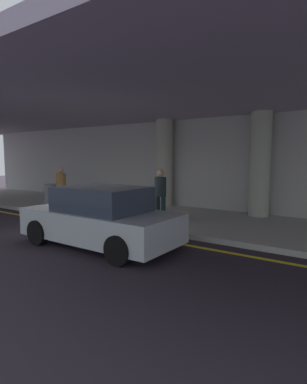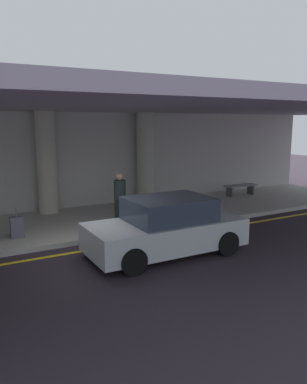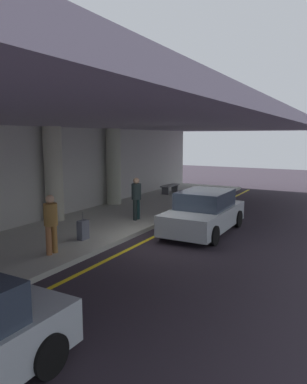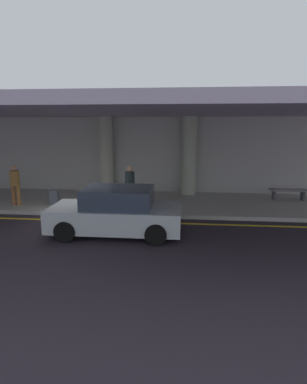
% 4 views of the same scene
% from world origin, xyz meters
% --- Properties ---
extents(ground_plane, '(60.00, 60.00, 0.00)m').
position_xyz_m(ground_plane, '(0.00, 0.00, 0.00)').
color(ground_plane, '#2B242C').
extents(sidewalk, '(26.00, 4.20, 0.15)m').
position_xyz_m(sidewalk, '(0.00, 3.10, 0.07)').
color(sidewalk, '#ABADA2').
rests_on(sidewalk, ground).
extents(lane_stripe_yellow, '(26.00, 0.14, 0.01)m').
position_xyz_m(lane_stripe_yellow, '(0.00, 0.46, 0.00)').
color(lane_stripe_yellow, yellow).
rests_on(lane_stripe_yellow, ground).
extents(support_column_far_left, '(0.70, 0.70, 3.65)m').
position_xyz_m(support_column_far_left, '(0.00, 4.78, 1.97)').
color(support_column_far_left, '#B1AF9B').
rests_on(support_column_far_left, sidewalk).
extents(support_column_left_mid, '(0.70, 0.70, 3.65)m').
position_xyz_m(support_column_left_mid, '(4.00, 4.78, 1.97)').
color(support_column_left_mid, '#AEB39D').
rests_on(support_column_left_mid, sidewalk).
extents(ceiling_overhang, '(28.00, 13.20, 0.30)m').
position_xyz_m(ceiling_overhang, '(0.00, 2.60, 3.95)').
color(ceiling_overhang, '#978CA2').
rests_on(ceiling_overhang, support_column_far_left).
extents(terminal_back_wall, '(26.00, 0.30, 3.80)m').
position_xyz_m(terminal_back_wall, '(0.00, 5.35, 1.90)').
color(terminal_back_wall, '#B4B3AE').
rests_on(terminal_back_wall, ground).
extents(car_silver, '(4.10, 1.92, 1.50)m').
position_xyz_m(car_silver, '(1.68, -0.80, 0.71)').
color(car_silver, '#B2BBC0').
rests_on(car_silver, ground).
extents(traveler_with_luggage, '(0.38, 0.38, 1.68)m').
position_xyz_m(traveler_with_luggage, '(-3.12, 1.87, 1.11)').
color(traveler_with_luggage, '#975D37').
rests_on(traveler_with_luggage, sidewalk).
extents(person_waiting_for_ride, '(0.38, 0.38, 1.68)m').
position_xyz_m(person_waiting_for_ride, '(1.62, 2.02, 1.11)').
color(person_waiting_for_ride, black).
rests_on(person_waiting_for_ride, sidewalk).
extents(suitcase_upright_primary, '(0.36, 0.22, 0.90)m').
position_xyz_m(suitcase_upright_primary, '(-1.57, 2.05, 0.46)').
color(suitcase_upright_primary, '#535765').
rests_on(suitcase_upright_primary, sidewalk).
extents(bench_metal, '(1.60, 0.50, 0.48)m').
position_xyz_m(bench_metal, '(8.41, 3.90, 0.50)').
color(bench_metal, slate).
rests_on(bench_metal, sidewalk).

